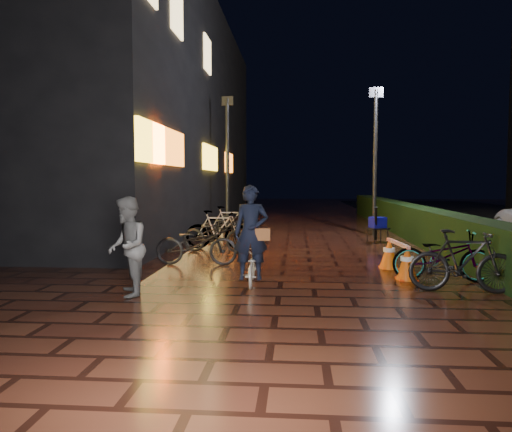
# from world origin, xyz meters

# --- Properties ---
(ground) EXTENTS (80.00, 80.00, 0.00)m
(ground) POSITION_xyz_m (0.00, 0.00, 0.00)
(ground) COLOR #381911
(ground) RESTS_ON ground
(hedge) EXTENTS (0.70, 20.00, 1.00)m
(hedge) POSITION_xyz_m (3.30, 8.00, 0.50)
(hedge) COLOR black
(hedge) RESTS_ON ground
(bystander_person) EXTENTS (0.78, 0.89, 1.53)m
(bystander_person) POSITION_xyz_m (-2.86, -1.84, 0.76)
(bystander_person) COLOR #5F5F62
(bystander_person) RESTS_ON ground
(storefront_block) EXTENTS (12.09, 22.00, 9.00)m
(storefront_block) POSITION_xyz_m (-9.50, 11.50, 4.50)
(storefront_block) COLOR black
(storefront_block) RESTS_ON ground
(lamp_post_hedge) EXTENTS (0.45, 0.14, 4.72)m
(lamp_post_hedge) POSITION_xyz_m (2.20, 7.09, 2.60)
(lamp_post_hedge) COLOR black
(lamp_post_hedge) RESTS_ON ground
(lamp_post_sf) EXTENTS (0.46, 0.15, 4.80)m
(lamp_post_sf) POSITION_xyz_m (-2.80, 8.85, 2.64)
(lamp_post_sf) COLOR black
(lamp_post_sf) RESTS_ON ground
(cyclist) EXTENTS (0.62, 1.20, 1.69)m
(cyclist) POSITION_xyz_m (-1.05, -0.88, 0.63)
(cyclist) COLOR white
(cyclist) RESTS_ON ground
(traffic_barrier) EXTENTS (0.50, 1.53, 0.62)m
(traffic_barrier) POSITION_xyz_m (1.63, 0.38, 0.31)
(traffic_barrier) COLOR #DC530B
(traffic_barrier) RESTS_ON ground
(cart_assembly) EXTENTS (0.69, 0.75, 1.05)m
(cart_assembly) POSITION_xyz_m (2.02, 5.22, 0.54)
(cart_assembly) COLOR black
(cart_assembly) RESTS_ON ground
(parked_bikes_storefront) EXTENTS (1.90, 6.27, 1.00)m
(parked_bikes_storefront) POSITION_xyz_m (-2.31, 4.08, 0.46)
(parked_bikes_storefront) COLOR black
(parked_bikes_storefront) RESTS_ON ground
(parked_bikes_hedge) EXTENTS (1.79, 1.63, 1.00)m
(parked_bikes_hedge) POSITION_xyz_m (2.30, -0.69, 0.47)
(parked_bikes_hedge) COLOR black
(parked_bikes_hedge) RESTS_ON ground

